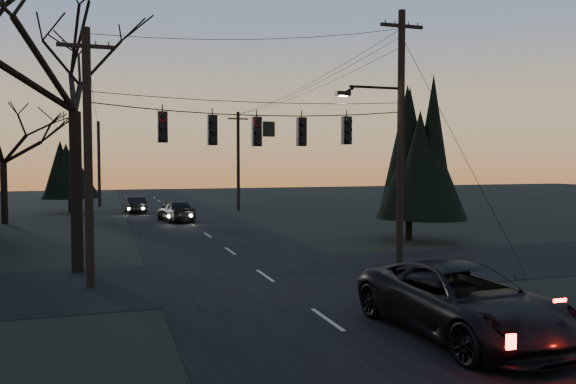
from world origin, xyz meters
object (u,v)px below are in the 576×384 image
object	(u,v)px
sedan_oncoming_a	(176,211)
sedan_oncoming_b	(135,205)
utility_pole_left	(91,288)
bare_tree_left	(73,46)
utility_pole_right	(399,267)
evergreen_right	(410,158)
suv_near	(463,301)
utility_pole_far_r	(238,210)
utility_pole_far_l	(100,207)

from	to	relation	value
sedan_oncoming_a	sedan_oncoming_b	size ratio (longest dim) A/B	1.13
utility_pole_left	sedan_oncoming_a	size ratio (longest dim) A/B	1.87
utility_pole_left	bare_tree_left	world-z (taller)	bare_tree_left
utility_pole_right	sedan_oncoming_b	size ratio (longest dim) A/B	2.48
evergreen_right	suv_near	size ratio (longest dim) A/B	1.25
utility_pole_far_r	utility_pole_far_l	distance (m)	14.01
utility_pole_far_r	sedan_oncoming_a	distance (m)	10.12
utility_pole_far_r	evergreen_right	xyz separation A→B (m)	(4.37, -21.22, 4.38)
utility_pole_left	utility_pole_far_l	bearing A→B (deg)	90.00
evergreen_right	sedan_oncoming_a	xyz separation A→B (m)	(-10.67, 13.34, -3.60)
utility_pole_left	suv_near	size ratio (longest dim) A/B	1.40
bare_tree_left	evergreen_right	bearing A→B (deg)	13.33
bare_tree_left	sedan_oncoming_b	distance (m)	26.39
sedan_oncoming_a	evergreen_right	bearing A→B (deg)	120.03
sedan_oncoming_a	sedan_oncoming_b	bearing A→B (deg)	-81.50
utility_pole_left	utility_pole_far_r	bearing A→B (deg)	67.67
utility_pole_left	utility_pole_far_r	world-z (taller)	same
utility_pole_far_r	sedan_oncoming_a	world-z (taller)	utility_pole_far_r
bare_tree_left	sedan_oncoming_a	size ratio (longest dim) A/B	2.65
suv_near	sedan_oncoming_b	world-z (taller)	suv_near
utility_pole_left	sedan_oncoming_a	bearing A→B (deg)	75.51
utility_pole_right	utility_pole_left	bearing A→B (deg)	180.00
utility_pole_far_r	bare_tree_left	distance (m)	29.08
evergreen_right	sedan_oncoming_b	size ratio (longest dim) A/B	1.87
utility_pole_left	suv_near	world-z (taller)	utility_pole_left
utility_pole_far_r	bare_tree_left	xyz separation A→B (m)	(-12.02, -25.10, 8.43)
bare_tree_left	suv_near	xyz separation A→B (m)	(9.05, -11.19, -7.59)
suv_near	utility_pole_left	bearing A→B (deg)	132.97
suv_near	sedan_oncoming_b	size ratio (longest dim) A/B	1.50
utility_pole_right	evergreen_right	world-z (taller)	evergreen_right
evergreen_right	sedan_oncoming_a	world-z (taller)	evergreen_right
bare_tree_left	sedan_oncoming_a	xyz separation A→B (m)	(5.72, 17.22, -7.66)
utility_pole_far_r	sedan_oncoming_b	size ratio (longest dim) A/B	2.10
utility_pole_right	utility_pole_far_l	world-z (taller)	utility_pole_right
utility_pole_right	sedan_oncoming_b	bearing A→B (deg)	107.32
evergreen_right	suv_near	bearing A→B (deg)	-115.95
suv_near	sedan_oncoming_a	xyz separation A→B (m)	(-3.34, 28.40, -0.07)
utility_pole_right	sedan_oncoming_a	bearing A→B (deg)	107.39
sedan_oncoming_a	sedan_oncoming_b	world-z (taller)	sedan_oncoming_a
utility_pole_far_l	utility_pole_left	bearing A→B (deg)	-90.00
utility_pole_right	evergreen_right	size ratio (longest dim) A/B	1.32
utility_pole_left	bare_tree_left	size ratio (longest dim) A/B	0.70
utility_pole_right	sedan_oncoming_a	distance (m)	21.09
utility_pole_far_l	sedan_oncoming_a	bearing A→B (deg)	-71.87
utility_pole_far_l	evergreen_right	bearing A→B (deg)	-61.49
utility_pole_right	bare_tree_left	distance (m)	14.96
sedan_oncoming_a	utility_pole_left	bearing A→B (deg)	66.87
sedan_oncoming_b	bare_tree_left	bearing A→B (deg)	77.85
sedan_oncoming_a	suv_near	bearing A→B (deg)	88.07
utility_pole_right	utility_pole_far_r	xyz separation A→B (m)	(0.00, 28.00, 0.00)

